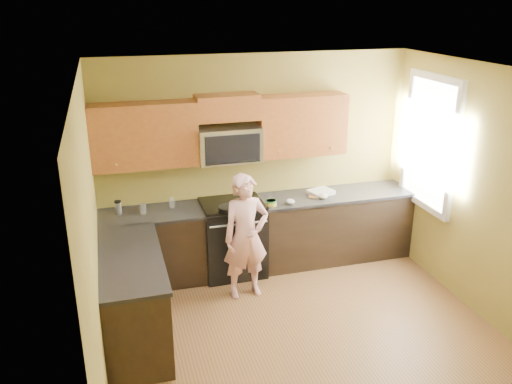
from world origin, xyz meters
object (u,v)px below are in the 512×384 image
object	(u,v)px
stove	(233,238)
frying_pan	(230,211)
microwave	(229,161)
travel_mug	(119,214)
woman	(246,237)
butter_tub	(272,206)

from	to	relation	value
stove	frying_pan	distance (m)	0.55
microwave	travel_mug	xyz separation A→B (m)	(-1.35, -0.05, -0.53)
microwave	woman	world-z (taller)	microwave
microwave	woman	distance (m)	1.00
stove	microwave	distance (m)	0.98
stove	microwave	bearing A→B (deg)	90.00
butter_tub	travel_mug	size ratio (longest dim) A/B	0.74
woman	butter_tub	world-z (taller)	woman
stove	travel_mug	distance (m)	1.43
microwave	frying_pan	bearing A→B (deg)	-103.05
microwave	travel_mug	world-z (taller)	microwave
stove	butter_tub	distance (m)	0.66
microwave	butter_tub	bearing A→B (deg)	-31.96
stove	microwave	xyz separation A→B (m)	(0.00, 0.12, 0.97)
frying_pan	butter_tub	bearing A→B (deg)	-9.56
microwave	stove	bearing A→B (deg)	-90.00
frying_pan	travel_mug	world-z (taller)	travel_mug
microwave	butter_tub	xyz separation A→B (m)	(0.46, -0.29, -0.53)
woman	butter_tub	xyz separation A→B (m)	(0.44, 0.42, 0.18)
stove	frying_pan	size ratio (longest dim) A/B	2.03
stove	travel_mug	size ratio (longest dim) A/B	5.64
frying_pan	travel_mug	xyz separation A→B (m)	(-1.27, 0.33, -0.03)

